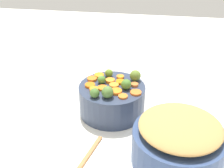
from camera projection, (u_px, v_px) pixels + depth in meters
tabletop at (107, 108)px, 1.09m from camera, size 2.40×2.40×0.02m
serving_bowl_carrots at (112, 99)px, 1.03m from camera, size 0.23×0.23×0.10m
metal_pot at (178, 147)px, 0.82m from camera, size 0.26×0.26×0.10m
stuffing_mound at (180, 127)px, 0.78m from camera, size 0.23×0.23×0.04m
carrot_slice_0 at (110, 81)px, 1.03m from camera, size 0.04×0.04×0.01m
carrot_slice_1 at (116, 91)px, 0.97m from camera, size 0.05×0.05×0.01m
carrot_slice_2 at (90, 85)px, 1.01m from camera, size 0.05×0.05×0.01m
carrot_slice_3 at (136, 93)px, 0.96m from camera, size 0.05×0.05×0.01m
carrot_slice_4 at (94, 89)px, 0.98m from camera, size 0.03×0.03×0.01m
carrot_slice_5 at (114, 85)px, 1.01m from camera, size 0.04×0.04×0.01m
carrot_slice_6 at (99, 76)px, 1.06m from camera, size 0.04×0.04×0.01m
carrot_slice_7 at (103, 88)px, 0.99m from camera, size 0.04×0.04×0.01m
carrot_slice_8 at (120, 81)px, 1.03m from camera, size 0.04×0.04×0.01m
carrot_slice_9 at (123, 96)px, 0.95m from camera, size 0.04×0.04×0.01m
carrot_slice_10 at (135, 85)px, 1.01m from camera, size 0.03×0.03×0.01m
carrot_slice_11 at (120, 77)px, 1.06m from camera, size 0.04×0.04×0.01m
carrot_slice_12 at (92, 79)px, 1.05m from camera, size 0.04×0.04×0.01m
brussels_sprout_0 at (102, 80)px, 1.02m from camera, size 0.03×0.03×0.03m
brussels_sprout_1 at (108, 92)px, 0.94m from camera, size 0.04×0.04×0.04m
brussels_sprout_2 at (110, 73)px, 1.06m from camera, size 0.03×0.03×0.03m
brussels_sprout_3 at (135, 76)px, 1.03m from camera, size 0.04×0.04×0.04m
brussels_sprout_4 at (95, 93)px, 0.94m from camera, size 0.03×0.03×0.03m
brussels_sprout_5 at (126, 84)px, 0.98m from camera, size 0.04×0.04×0.04m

